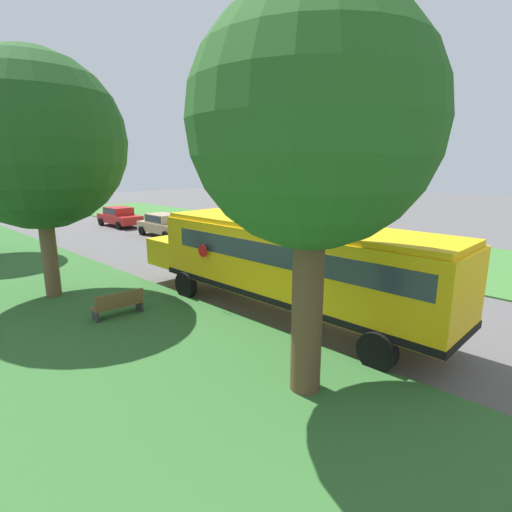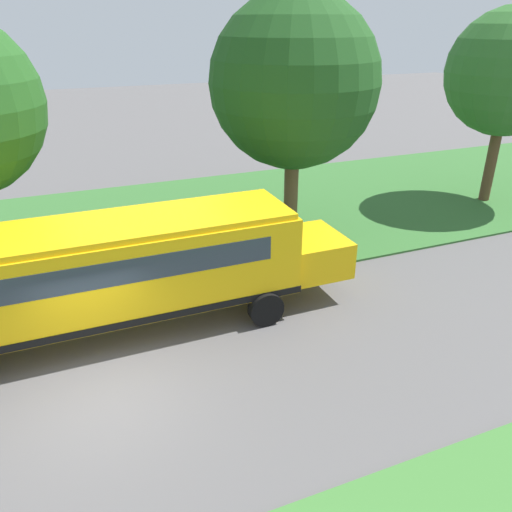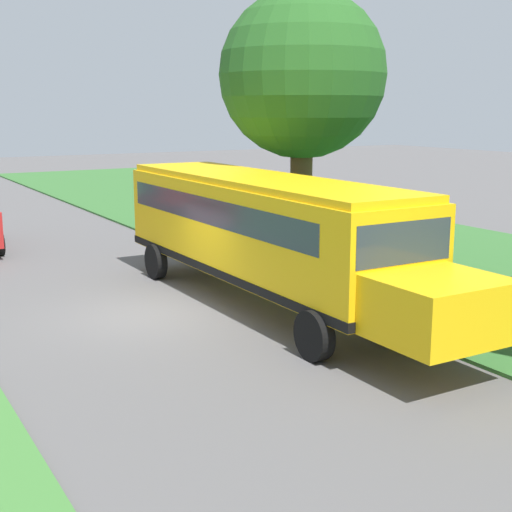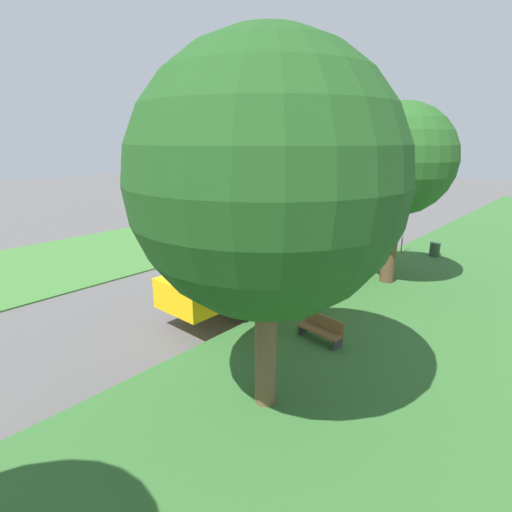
% 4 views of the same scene
% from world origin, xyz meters
% --- Properties ---
extents(ground_plane, '(120.00, 120.00, 0.00)m').
position_xyz_m(ground_plane, '(0.00, 0.00, 0.00)').
color(ground_plane, '#565454').
extents(grass_verge, '(12.00, 80.00, 0.08)m').
position_xyz_m(grass_verge, '(-10.00, 0.00, 0.04)').
color(grass_verge, '#33662D').
rests_on(grass_verge, ground).
extents(grass_far_side, '(10.00, 80.00, 0.07)m').
position_xyz_m(grass_far_side, '(9.00, 0.00, 0.04)').
color(grass_far_side, '#3D7533').
rests_on(grass_far_side, ground).
extents(school_bus, '(2.84, 12.42, 3.16)m').
position_xyz_m(school_bus, '(-2.80, 0.68, 1.92)').
color(school_bus, yellow).
rests_on(school_bus, ground).
extents(car_tan_nearest, '(2.02, 4.40, 1.56)m').
position_xyz_m(car_tan_nearest, '(2.80, 16.57, 0.88)').
color(car_tan_nearest, tan).
rests_on(car_tan_nearest, ground).
extents(car_red_middle, '(2.02, 4.40, 1.56)m').
position_xyz_m(car_red_middle, '(2.80, 23.03, 0.88)').
color(car_red_middle, '#B21E1E').
rests_on(car_red_middle, ground).
extents(oak_tree_beside_bus, '(4.93, 4.93, 8.24)m').
position_xyz_m(oak_tree_beside_bus, '(-5.92, -2.51, 5.79)').
color(oak_tree_beside_bus, brown).
rests_on(oak_tree_beside_bus, ground).
extents(oak_tree_roadside_mid, '(6.18, 6.18, 8.85)m').
position_xyz_m(oak_tree_roadside_mid, '(-7.62, 8.16, 5.66)').
color(oak_tree_roadside_mid, brown).
rests_on(oak_tree_roadside_mid, ground).
extents(park_bench, '(1.64, 0.65, 0.92)m').
position_xyz_m(park_bench, '(-6.85, 4.47, 0.47)').
color(park_bench, brown).
rests_on(park_bench, ground).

